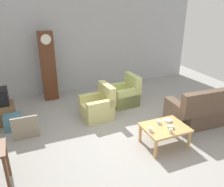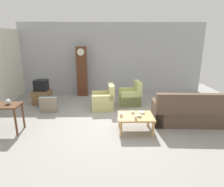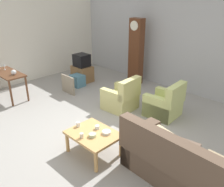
{
  "view_description": "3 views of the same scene",
  "coord_description": "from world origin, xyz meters",
  "px_view_note": "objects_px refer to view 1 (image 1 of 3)",
  "views": [
    {
      "loc": [
        -2.16,
        -4.18,
        3.07
      ],
      "look_at": [
        -0.11,
        0.76,
        0.85
      ],
      "focal_mm": 36.96,
      "sensor_mm": 36.0,
      "label": 1
    },
    {
      "loc": [
        -0.14,
        -5.54,
        2.52
      ],
      "look_at": [
        -0.04,
        0.68,
        0.74
      ],
      "focal_mm": 31.22,
      "sensor_mm": 36.0,
      "label": 2
    },
    {
      "loc": [
        3.62,
        -3.15,
        3.01
      ],
      "look_at": [
        -0.14,
        0.67,
        0.68
      ],
      "focal_mm": 38.81,
      "sensor_mm": 36.0,
      "label": 3
    }
  ],
  "objects_px": {
    "armchair_olive_far": "(125,95)",
    "grandfather_clock": "(48,67)",
    "tv_stand_cabinet": "(1,114)",
    "storage_box_blue": "(13,122)",
    "bowl_white_stacked": "(168,120)",
    "bowl_shallow_green": "(170,127)",
    "coffee_table_wood": "(165,129)",
    "cup_white_porcelain": "(150,129)",
    "cup_cream_tall": "(171,131)",
    "framed_picture_leaning": "(25,128)",
    "cup_blue_rimmed": "(159,122)",
    "armchair_olive_near": "(98,107)",
    "couch_floral": "(208,110)"
  },
  "relations": [
    {
      "from": "coffee_table_wood",
      "to": "grandfather_clock",
      "type": "xyz_separation_m",
      "value": [
        -1.92,
        3.6,
        0.69
      ]
    },
    {
      "from": "armchair_olive_near",
      "to": "cup_cream_tall",
      "type": "bearing_deg",
      "value": -66.74
    },
    {
      "from": "couch_floral",
      "to": "bowl_shallow_green",
      "type": "bearing_deg",
      "value": -161.74
    },
    {
      "from": "framed_picture_leaning",
      "to": "armchair_olive_far",
      "type": "bearing_deg",
      "value": 15.98
    },
    {
      "from": "cup_white_porcelain",
      "to": "armchair_olive_near",
      "type": "bearing_deg",
      "value": 105.69
    },
    {
      "from": "armchair_olive_far",
      "to": "bowl_white_stacked",
      "type": "relative_size",
      "value": 5.34
    },
    {
      "from": "armchair_olive_near",
      "to": "tv_stand_cabinet",
      "type": "height_order",
      "value": "armchair_olive_near"
    },
    {
      "from": "cup_cream_tall",
      "to": "bowl_shallow_green",
      "type": "relative_size",
      "value": 0.64
    },
    {
      "from": "cup_white_porcelain",
      "to": "cup_blue_rimmed",
      "type": "relative_size",
      "value": 1.06
    },
    {
      "from": "couch_floral",
      "to": "grandfather_clock",
      "type": "distance_m",
      "value": 4.83
    },
    {
      "from": "tv_stand_cabinet",
      "to": "bowl_shallow_green",
      "type": "height_order",
      "value": "tv_stand_cabinet"
    },
    {
      "from": "cup_blue_rimmed",
      "to": "bowl_shallow_green",
      "type": "xyz_separation_m",
      "value": [
        0.13,
        -0.24,
        -0.01
      ]
    },
    {
      "from": "couch_floral",
      "to": "storage_box_blue",
      "type": "xyz_separation_m",
      "value": [
        -4.76,
        1.59,
        -0.16
      ]
    },
    {
      "from": "armchair_olive_far",
      "to": "bowl_shallow_green",
      "type": "xyz_separation_m",
      "value": [
        -0.05,
        -2.38,
        0.19
      ]
    },
    {
      "from": "cup_blue_rimmed",
      "to": "cup_white_porcelain",
      "type": "bearing_deg",
      "value": -149.22
    },
    {
      "from": "coffee_table_wood",
      "to": "cup_cream_tall",
      "type": "distance_m",
      "value": 0.28
    },
    {
      "from": "coffee_table_wood",
      "to": "grandfather_clock",
      "type": "distance_m",
      "value": 4.14
    },
    {
      "from": "grandfather_clock",
      "to": "framed_picture_leaning",
      "type": "bearing_deg",
      "value": -112.96
    },
    {
      "from": "grandfather_clock",
      "to": "storage_box_blue",
      "type": "xyz_separation_m",
      "value": [
        -1.18,
        -1.57,
        -0.9
      ]
    },
    {
      "from": "armchair_olive_near",
      "to": "bowl_white_stacked",
      "type": "relative_size",
      "value": 5.34
    },
    {
      "from": "storage_box_blue",
      "to": "cup_cream_tall",
      "type": "xyz_separation_m",
      "value": [
        3.07,
        -2.28,
        0.32
      ]
    },
    {
      "from": "couch_floral",
      "to": "armchair_olive_far",
      "type": "bearing_deg",
      "value": 129.58
    },
    {
      "from": "grandfather_clock",
      "to": "cup_cream_tall",
      "type": "height_order",
      "value": "grandfather_clock"
    },
    {
      "from": "framed_picture_leaning",
      "to": "cup_blue_rimmed",
      "type": "distance_m",
      "value": 3.07
    },
    {
      "from": "armchair_olive_far",
      "to": "grandfather_clock",
      "type": "xyz_separation_m",
      "value": [
        -2.04,
        1.31,
        0.78
      ]
    },
    {
      "from": "cup_white_porcelain",
      "to": "bowl_white_stacked",
      "type": "bearing_deg",
      "value": 19.91
    },
    {
      "from": "bowl_white_stacked",
      "to": "cup_blue_rimmed",
      "type": "bearing_deg",
      "value": -177.48
    },
    {
      "from": "coffee_table_wood",
      "to": "cup_cream_tall",
      "type": "xyz_separation_m",
      "value": [
        -0.04,
        -0.25,
        0.11
      ]
    },
    {
      "from": "armchair_olive_near",
      "to": "coffee_table_wood",
      "type": "height_order",
      "value": "armchair_olive_near"
    },
    {
      "from": "storage_box_blue",
      "to": "bowl_shallow_green",
      "type": "xyz_separation_m",
      "value": [
        3.18,
        -2.11,
        0.3
      ]
    },
    {
      "from": "couch_floral",
      "to": "grandfather_clock",
      "type": "relative_size",
      "value": 0.99
    },
    {
      "from": "cup_white_porcelain",
      "to": "cup_blue_rimmed",
      "type": "bearing_deg",
      "value": 30.78
    },
    {
      "from": "coffee_table_wood",
      "to": "storage_box_blue",
      "type": "xyz_separation_m",
      "value": [
        -3.1,
        2.03,
        -0.21
      ]
    },
    {
      "from": "cup_cream_tall",
      "to": "bowl_shallow_green",
      "type": "distance_m",
      "value": 0.2
    },
    {
      "from": "tv_stand_cabinet",
      "to": "cup_cream_tall",
      "type": "relative_size",
      "value": 7.28
    },
    {
      "from": "couch_floral",
      "to": "armchair_olive_far",
      "type": "height_order",
      "value": "couch_floral"
    },
    {
      "from": "couch_floral",
      "to": "armchair_olive_near",
      "type": "relative_size",
      "value": 2.33
    },
    {
      "from": "tv_stand_cabinet",
      "to": "storage_box_blue",
      "type": "relative_size",
      "value": 1.6
    },
    {
      "from": "couch_floral",
      "to": "grandfather_clock",
      "type": "bearing_deg",
      "value": 138.5
    },
    {
      "from": "bowl_white_stacked",
      "to": "cup_cream_tall",
      "type": "bearing_deg",
      "value": -118.32
    },
    {
      "from": "armchair_olive_far",
      "to": "grandfather_clock",
      "type": "distance_m",
      "value": 2.55
    },
    {
      "from": "framed_picture_leaning",
      "to": "grandfather_clock",
      "type": "bearing_deg",
      "value": 67.04
    },
    {
      "from": "armchair_olive_far",
      "to": "bowl_shallow_green",
      "type": "bearing_deg",
      "value": -91.09
    },
    {
      "from": "grandfather_clock",
      "to": "tv_stand_cabinet",
      "type": "height_order",
      "value": "grandfather_clock"
    },
    {
      "from": "storage_box_blue",
      "to": "bowl_white_stacked",
      "type": "relative_size",
      "value": 2.47
    },
    {
      "from": "storage_box_blue",
      "to": "cup_cream_tall",
      "type": "bearing_deg",
      "value": -36.64
    },
    {
      "from": "armchair_olive_near",
      "to": "tv_stand_cabinet",
      "type": "relative_size",
      "value": 1.35
    },
    {
      "from": "coffee_table_wood",
      "to": "framed_picture_leaning",
      "type": "height_order",
      "value": "framed_picture_leaning"
    },
    {
      "from": "couch_floral",
      "to": "storage_box_blue",
      "type": "height_order",
      "value": "couch_floral"
    },
    {
      "from": "storage_box_blue",
      "to": "cup_white_porcelain",
      "type": "relative_size",
      "value": 4.54
    }
  ]
}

